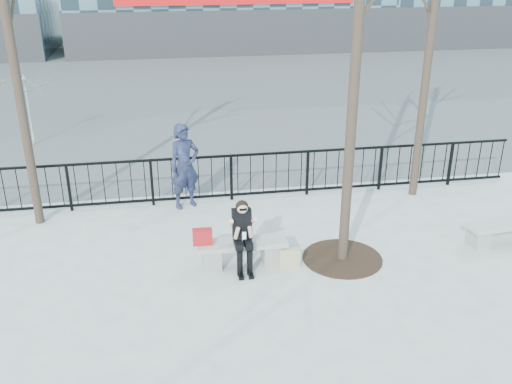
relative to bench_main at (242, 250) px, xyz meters
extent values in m
plane|color=#9B9B96|center=(0.00, 0.00, -0.30)|extent=(120.00, 120.00, 0.00)
cube|color=#474747|center=(0.00, 15.00, -0.30)|extent=(60.00, 23.00, 0.01)
cube|color=black|center=(0.00, 3.00, 0.78)|extent=(14.00, 0.05, 0.05)
cube|color=black|center=(0.00, 3.00, -0.18)|extent=(14.00, 0.05, 0.05)
cube|color=#2D2D30|center=(3.00, 21.96, 0.90)|extent=(18.00, 0.08, 2.40)
cylinder|color=black|center=(1.90, -0.10, 3.45)|extent=(0.18, 0.18, 7.50)
cylinder|color=black|center=(-4.00, 2.50, 2.95)|extent=(0.18, 0.18, 6.50)
cylinder|color=black|center=(4.50, 2.60, 3.20)|extent=(0.18, 0.18, 7.00)
cylinder|color=black|center=(1.90, -0.10, -0.29)|extent=(1.50, 1.50, 0.02)
cube|color=slate|center=(-0.55, 0.00, -0.10)|extent=(0.32, 0.38, 0.40)
cube|color=slate|center=(0.55, 0.00, -0.10)|extent=(0.32, 0.38, 0.40)
cube|color=gray|center=(0.00, 0.00, 0.14)|extent=(1.65, 0.46, 0.09)
cube|color=slate|center=(4.68, -0.06, -0.10)|extent=(0.32, 0.37, 0.39)
cube|color=gray|center=(5.22, -0.06, 0.14)|extent=(1.63, 0.45, 0.09)
cube|color=#AC1519|center=(-0.71, 0.02, 0.33)|extent=(0.36, 0.18, 0.29)
cube|color=#C8B78D|center=(0.85, -0.21, -0.12)|extent=(0.40, 0.17, 0.37)
imported|color=black|center=(-0.86, 2.80, 0.67)|extent=(0.83, 0.71, 1.93)
imported|color=yellow|center=(-5.09, 7.98, 0.75)|extent=(2.45, 2.49, 2.11)
camera|label=1|loc=(-1.29, -9.08, 5.09)|focal=40.00mm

